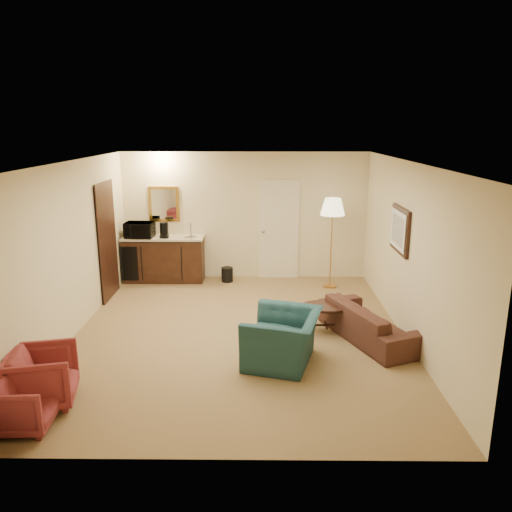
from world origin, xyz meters
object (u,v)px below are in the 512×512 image
Objects in this scene: sofa at (369,316)px; microwave at (139,228)px; rose_chair_near at (43,374)px; waste_bin at (227,275)px; wetbar_cabinet at (164,259)px; teal_armchair at (283,330)px; coffee_table at (326,319)px; floor_lamp at (331,243)px; coffee_maker at (164,230)px; rose_chair_far at (23,402)px.

microwave is (-4.06, 2.81, 0.75)m from sofa.
rose_chair_near reaches higher than waste_bin.
wetbar_cabinet is 1.55× the size of teal_armchair.
coffee_table is 3.08m from waste_bin.
sofa is 3.64m from waste_bin.
wetbar_cabinet is 0.89× the size of sofa.
floor_lamp is at bearing -9.13° from waste_bin.
rose_chair_near is 4.71m from microwave.
coffee_maker is at bearing -132.60° from teal_armchair.
microwave is 1.80× the size of coffee_maker.
microwave reaches higher than coffee_table.
sofa is at bearing -50.56° from waste_bin.
waste_bin is (1.79, 4.65, -0.21)m from rose_chair_near.
sofa is at bearing -84.23° from floor_lamp.
floor_lamp reaches higher than rose_chair_far.
wetbar_cabinet is at bearing -132.76° from teal_armchair.
coffee_maker reaches higher than rose_chair_far.
coffee_table is (0.71, 1.02, -0.24)m from teal_armchair.
waste_bin is at bearing 3.67° from microwave.
rose_chair_near is at bearing -149.28° from coffee_table.
sofa reaches higher than coffee_table.
coffee_maker is (-2.95, 2.56, 0.86)m from coffee_table.
rose_chair_far is (-2.78, -1.55, -0.16)m from teal_armchair.
coffee_table reaches higher than waste_bin.
microwave is 0.50m from coffee_maker.
coffee_table is (3.49, 2.07, -0.14)m from rose_chair_near.
rose_chair_far is 4.33m from coffee_table.
sofa reaches higher than waste_bin.
coffee_maker is at bearing -64.61° from wetbar_cabinet.
coffee_maker reaches higher than coffee_table.
microwave is at bearing 143.16° from coffee_table.
rose_chair_near is 4.06m from coffee_table.
sofa is 1.03× the size of floor_lamp.
waste_bin is at bearing -13.94° from coffee_maker.
teal_armchair is 0.59× the size of floor_lamp.
rose_chair_far is 2.07× the size of waste_bin.
microwave is at bearing -127.40° from teal_armchair.
wetbar_cabinet is 2.14× the size of coffee_table.
floor_lamp reaches higher than coffee_maker.
floor_lamp reaches higher than teal_armchair.
rose_chair_near reaches higher than sofa.
coffee_maker reaches higher than teal_armchair.
coffee_table is at bearing -41.52° from wetbar_cabinet.
teal_armchair is 4.26m from coffee_maker.
sofa is at bearing -20.80° from coffee_table.
teal_armchair is 3.74m from waste_bin.
coffee_table is 3.99m from coffee_maker.
teal_armchair is at bearing -72.77° from coffee_maker.
floor_lamp is (0.36, 2.24, 0.67)m from coffee_table.
wetbar_cabinet is 5.56× the size of waste_bin.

